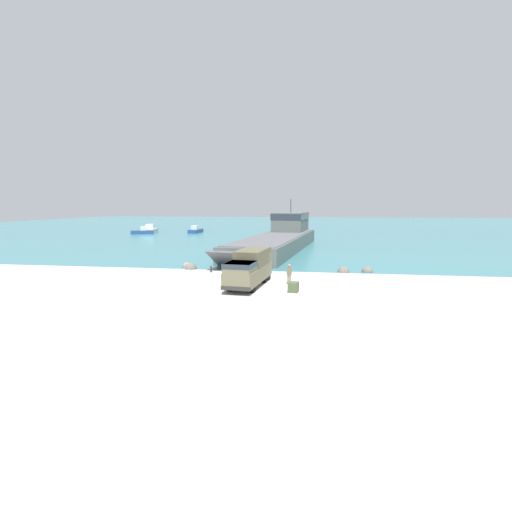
% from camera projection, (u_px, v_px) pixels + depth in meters
% --- Properties ---
extents(ground_plane, '(240.00, 240.00, 0.00)m').
position_uv_depth(ground_plane, '(280.00, 278.00, 38.14)').
color(ground_plane, '#B7B5AD').
extents(water_surface, '(240.00, 180.00, 0.01)m').
position_uv_depth(water_surface, '(307.00, 226.00, 129.79)').
color(water_surface, teal).
rests_on(water_surface, ground_plane).
extents(landing_craft, '(11.02, 38.77, 7.90)m').
position_uv_depth(landing_craft, '(281.00, 236.00, 63.61)').
color(landing_craft, '#56605B').
rests_on(landing_craft, ground_plane).
extents(military_truck, '(3.10, 7.95, 3.02)m').
position_uv_depth(military_truck, '(249.00, 268.00, 34.11)').
color(military_truck, '#6B664C').
rests_on(military_truck, ground_plane).
extents(soldier_on_ramp, '(0.44, 0.25, 1.78)m').
position_uv_depth(soldier_on_ramp, '(289.00, 273.00, 34.88)').
color(soldier_on_ramp, '#6B664C').
rests_on(soldier_on_ramp, ground_plane).
extents(moored_boat_a, '(3.48, 5.86, 2.24)m').
position_uv_depth(moored_boat_a, '(151.00, 230.00, 97.00)').
color(moored_boat_a, '#B7BABF').
rests_on(moored_boat_a, ground_plane).
extents(moored_boat_b, '(2.18, 6.23, 1.82)m').
position_uv_depth(moored_boat_b, '(196.00, 230.00, 98.14)').
color(moored_boat_b, navy).
rests_on(moored_boat_b, ground_plane).
extents(moored_boat_c, '(5.53, 4.02, 1.78)m').
position_uv_depth(moored_boat_c, '(142.00, 231.00, 94.41)').
color(moored_boat_c, navy).
rests_on(moored_boat_c, ground_plane).
extents(mooring_bollard, '(0.24, 0.24, 0.68)m').
position_uv_depth(mooring_bollard, '(211.00, 269.00, 41.13)').
color(mooring_bollard, '#333338').
rests_on(mooring_bollard, ground_plane).
extents(cargo_crate, '(0.88, 1.02, 0.79)m').
position_uv_depth(cargo_crate, '(293.00, 287.00, 31.84)').
color(cargo_crate, '#475638').
rests_on(cargo_crate, ground_plane).
extents(shoreline_rock_a, '(1.21, 1.21, 1.21)m').
position_uv_depth(shoreline_rock_a, '(343.00, 272.00, 41.12)').
color(shoreline_rock_a, '#66605B').
rests_on(shoreline_rock_a, ground_plane).
extents(shoreline_rock_b, '(1.16, 1.16, 1.16)m').
position_uv_depth(shoreline_rock_b, '(367.00, 272.00, 41.21)').
color(shoreline_rock_b, '#66605B').
rests_on(shoreline_rock_b, ground_plane).
extents(shoreline_rock_c, '(1.11, 1.11, 1.11)m').
position_uv_depth(shoreline_rock_c, '(187.00, 267.00, 44.51)').
color(shoreline_rock_c, gray).
rests_on(shoreline_rock_c, ground_plane).
extents(shoreline_rock_d, '(1.30, 1.30, 1.30)m').
position_uv_depth(shoreline_rock_d, '(191.00, 269.00, 43.21)').
color(shoreline_rock_d, '#66605B').
rests_on(shoreline_rock_d, ground_plane).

